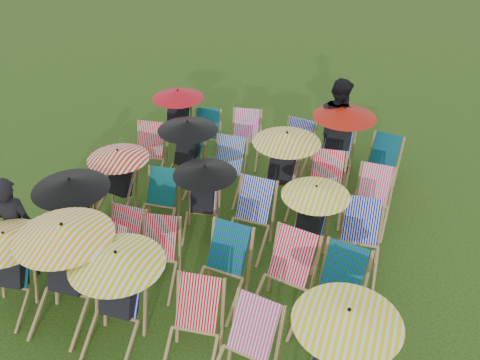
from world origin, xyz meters
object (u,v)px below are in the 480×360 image
(deckchair_5, at_px, (335,358))
(deckchair_29, at_px, (380,166))
(deckchair_0, at_px, (7,271))
(person_rear, at_px, (338,123))
(person_left, at_px, (14,228))

(deckchair_5, bearing_deg, deckchair_29, 100.76)
(deckchair_0, height_order, deckchair_5, deckchair_5)
(deckchair_29, distance_m, person_rear, 1.13)
(deckchair_29, xyz_separation_m, person_left, (-4.46, -3.96, 0.36))
(deckchair_29, relative_size, person_left, 0.56)
(person_left, height_order, person_rear, person_rear)
(person_left, bearing_deg, deckchair_29, -158.69)
(deckchair_0, relative_size, deckchair_29, 1.33)
(deckchair_0, bearing_deg, deckchair_5, -8.29)
(deckchair_0, bearing_deg, deckchair_29, 39.13)
(person_rear, bearing_deg, person_left, 83.93)
(deckchair_5, bearing_deg, person_left, -177.57)
(deckchair_5, bearing_deg, deckchair_0, -170.05)
(deckchair_0, relative_size, person_rear, 0.68)
(deckchair_0, xyz_separation_m, deckchair_5, (4.23, 0.02, 0.09))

